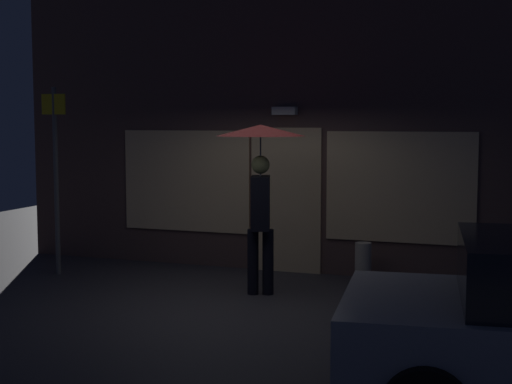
# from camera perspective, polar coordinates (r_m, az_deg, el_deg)

# --- Properties ---
(ground_plane) EXTENTS (18.00, 18.00, 0.00)m
(ground_plane) POSITION_cam_1_polar(r_m,az_deg,el_deg) (9.41, -1.71, -8.68)
(ground_plane) COLOR #38353A
(building_facade) EXTENTS (9.05, 0.48, 4.52)m
(building_facade) POSITION_cam_1_polar(r_m,az_deg,el_deg) (11.33, 2.59, 5.15)
(building_facade) COLOR brown
(building_facade) RESTS_ON ground
(person_with_umbrella) EXTENTS (1.17, 1.17, 2.25)m
(person_with_umbrella) POSITION_cam_1_polar(r_m,az_deg,el_deg) (9.70, 0.35, 2.12)
(person_with_umbrella) COLOR black
(person_with_umbrella) RESTS_ON ground
(street_sign_post) EXTENTS (0.40, 0.07, 2.80)m
(street_sign_post) POSITION_cam_1_polar(r_m,az_deg,el_deg) (11.39, -15.16, 1.62)
(street_sign_post) COLOR #595B60
(street_sign_post) RESTS_ON ground
(sidewalk_bollard) EXTENTS (0.23, 0.23, 0.59)m
(sidewalk_bollard) POSITION_cam_1_polar(r_m,az_deg,el_deg) (10.58, 8.25, -5.48)
(sidewalk_bollard) COLOR #B2A899
(sidewalk_bollard) RESTS_ON ground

